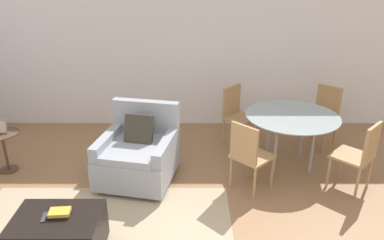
# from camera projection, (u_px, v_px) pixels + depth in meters

# --- Properties ---
(wall_back) EXTENTS (12.00, 0.06, 2.75)m
(wall_back) POSITION_uv_depth(u_px,v_px,m) (180.00, 45.00, 6.06)
(wall_back) COLOR white
(wall_back) RESTS_ON ground_plane
(area_rug) EXTENTS (2.79, 1.56, 0.01)m
(area_rug) POSITION_uv_depth(u_px,v_px,m) (101.00, 229.00, 3.95)
(area_rug) COLOR tan
(area_rug) RESTS_ON ground_plane
(armchair) EXTENTS (1.06, 1.10, 0.94)m
(armchair) POSITION_uv_depth(u_px,v_px,m) (139.00, 154.00, 4.76)
(armchair) COLOR #999EA8
(armchair) RESTS_ON ground_plane
(ottoman) EXTENTS (0.81, 0.58, 0.44)m
(ottoman) POSITION_uv_depth(u_px,v_px,m) (59.00, 234.00, 3.52)
(ottoman) COLOR black
(ottoman) RESTS_ON ground_plane
(book_stack) EXTENTS (0.21, 0.15, 0.05)m
(book_stack) POSITION_uv_depth(u_px,v_px,m) (60.00, 213.00, 3.46)
(book_stack) COLOR black
(book_stack) RESTS_ON ottoman
(tv_remote_primary) EXTENTS (0.06, 0.15, 0.01)m
(tv_remote_primary) POSITION_uv_depth(u_px,v_px,m) (45.00, 217.00, 3.43)
(tv_remote_primary) COLOR #333338
(tv_remote_primary) RESTS_ON ottoman
(side_table) EXTENTS (0.44, 0.44, 0.55)m
(side_table) POSITION_uv_depth(u_px,v_px,m) (4.00, 144.00, 4.93)
(side_table) COLOR #4C3828
(side_table) RESTS_ON ground_plane
(picture_frame) EXTENTS (0.18, 0.07, 0.18)m
(picture_frame) POSITION_uv_depth(u_px,v_px,m) (1.00, 127.00, 4.83)
(picture_frame) COLOR #8C6647
(picture_frame) RESTS_ON side_table
(dining_table) EXTENTS (1.24, 1.24, 0.73)m
(dining_table) POSITION_uv_depth(u_px,v_px,m) (293.00, 120.00, 5.00)
(dining_table) COLOR #99A8AD
(dining_table) RESTS_ON ground_plane
(dining_chair_near_left) EXTENTS (0.59, 0.59, 0.90)m
(dining_chair_near_left) POSITION_uv_depth(u_px,v_px,m) (249.00, 153.00, 4.44)
(dining_chair_near_left) COLOR tan
(dining_chair_near_left) RESTS_ON ground_plane
(dining_chair_near_right) EXTENTS (0.59, 0.59, 0.90)m
(dining_chair_near_right) POSITION_uv_depth(u_px,v_px,m) (361.00, 153.00, 4.44)
(dining_chair_near_right) COLOR tan
(dining_chair_near_right) RESTS_ON ground_plane
(dining_chair_far_left) EXTENTS (0.59, 0.59, 0.90)m
(dining_chair_far_left) POSITION_uv_depth(u_px,v_px,m) (237.00, 112.00, 5.66)
(dining_chair_far_left) COLOR tan
(dining_chair_far_left) RESTS_ON ground_plane
(dining_chair_far_right) EXTENTS (0.59, 0.59, 0.90)m
(dining_chair_far_right) POSITION_uv_depth(u_px,v_px,m) (325.00, 112.00, 5.66)
(dining_chair_far_right) COLOR tan
(dining_chair_far_right) RESTS_ON ground_plane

